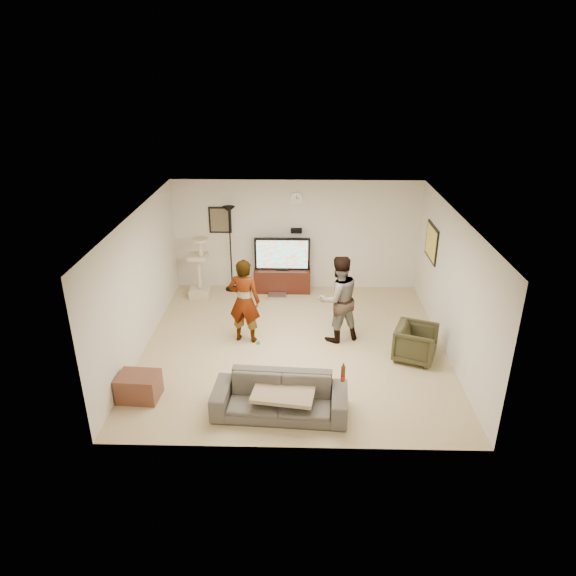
{
  "coord_description": "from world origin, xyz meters",
  "views": [
    {
      "loc": [
        0.09,
        -8.34,
        4.87
      ],
      "look_at": [
        -0.12,
        0.2,
        1.08
      ],
      "focal_mm": 32.25,
      "sensor_mm": 36.0,
      "label": 1
    }
  ],
  "objects_px": {
    "person_right": "(338,299)",
    "sofa": "(280,396)",
    "tv_stand": "(282,280)",
    "floor_lamp": "(231,249)",
    "side_table": "(139,387)",
    "person_left": "(244,301)",
    "beer_bottle": "(343,374)",
    "armchair": "(416,343)",
    "cat_tree": "(199,267)",
    "tv": "(282,254)"
  },
  "relations": [
    {
      "from": "cat_tree",
      "to": "side_table",
      "type": "relative_size",
      "value": 2.23
    },
    {
      "from": "cat_tree",
      "to": "armchair",
      "type": "xyz_separation_m",
      "value": [
        4.27,
        -2.54,
        -0.38
      ]
    },
    {
      "from": "floor_lamp",
      "to": "side_table",
      "type": "xyz_separation_m",
      "value": [
        -0.93,
        -4.22,
        -0.77
      ]
    },
    {
      "from": "person_right",
      "to": "sofa",
      "type": "relative_size",
      "value": 0.84
    },
    {
      "from": "sofa",
      "to": "beer_bottle",
      "type": "relative_size",
      "value": 7.98
    },
    {
      "from": "floor_lamp",
      "to": "cat_tree",
      "type": "relative_size",
      "value": 1.4
    },
    {
      "from": "beer_bottle",
      "to": "person_right",
      "type": "bearing_deg",
      "value": 88.24
    },
    {
      "from": "tv_stand",
      "to": "side_table",
      "type": "height_order",
      "value": "tv_stand"
    },
    {
      "from": "cat_tree",
      "to": "side_table",
      "type": "height_order",
      "value": "cat_tree"
    },
    {
      "from": "floor_lamp",
      "to": "cat_tree",
      "type": "distance_m",
      "value": 0.83
    },
    {
      "from": "tv_stand",
      "to": "floor_lamp",
      "type": "relative_size",
      "value": 0.65
    },
    {
      "from": "side_table",
      "to": "floor_lamp",
      "type": "bearing_deg",
      "value": 77.57
    },
    {
      "from": "person_left",
      "to": "person_right",
      "type": "relative_size",
      "value": 0.97
    },
    {
      "from": "tv",
      "to": "person_left",
      "type": "xyz_separation_m",
      "value": [
        -0.61,
        -2.3,
        -0.08
      ]
    },
    {
      "from": "beer_bottle",
      "to": "side_table",
      "type": "distance_m",
      "value": 3.18
    },
    {
      "from": "floor_lamp",
      "to": "person_left",
      "type": "bearing_deg",
      "value": -76.95
    },
    {
      "from": "tv",
      "to": "cat_tree",
      "type": "xyz_separation_m",
      "value": [
        -1.82,
        -0.36,
        -0.2
      ]
    },
    {
      "from": "beer_bottle",
      "to": "tv_stand",
      "type": "bearing_deg",
      "value": 103.04
    },
    {
      "from": "floor_lamp",
      "to": "armchair",
      "type": "height_order",
      "value": "floor_lamp"
    },
    {
      "from": "armchair",
      "to": "side_table",
      "type": "bearing_deg",
      "value": 126.87
    },
    {
      "from": "cat_tree",
      "to": "tv",
      "type": "bearing_deg",
      "value": 11.21
    },
    {
      "from": "tv_stand",
      "to": "person_right",
      "type": "distance_m",
      "value": 2.54
    },
    {
      "from": "tv_stand",
      "to": "side_table",
      "type": "xyz_separation_m",
      "value": [
        -2.09,
        -4.18,
        -0.06
      ]
    },
    {
      "from": "floor_lamp",
      "to": "beer_bottle",
      "type": "bearing_deg",
      "value": -64.15
    },
    {
      "from": "armchair",
      "to": "cat_tree",
      "type": "bearing_deg",
      "value": 80.38
    },
    {
      "from": "cat_tree",
      "to": "beer_bottle",
      "type": "bearing_deg",
      "value": -55.29
    },
    {
      "from": "sofa",
      "to": "armchair",
      "type": "bearing_deg",
      "value": 38.26
    },
    {
      "from": "sofa",
      "to": "beer_bottle",
      "type": "distance_m",
      "value": 1.01
    },
    {
      "from": "person_right",
      "to": "person_left",
      "type": "bearing_deg",
      "value": -19.46
    },
    {
      "from": "person_left",
      "to": "person_right",
      "type": "bearing_deg",
      "value": -166.13
    },
    {
      "from": "sofa",
      "to": "cat_tree",
      "type": "bearing_deg",
      "value": 118.96
    },
    {
      "from": "person_right",
      "to": "sofa",
      "type": "bearing_deg",
      "value": 44.19
    },
    {
      "from": "tv",
      "to": "side_table",
      "type": "bearing_deg",
      "value": -116.58
    },
    {
      "from": "tv",
      "to": "beer_bottle",
      "type": "xyz_separation_m",
      "value": [
        1.04,
        -4.49,
        -0.19
      ]
    },
    {
      "from": "tv",
      "to": "armchair",
      "type": "xyz_separation_m",
      "value": [
        2.44,
        -2.9,
        -0.58
      ]
    },
    {
      "from": "person_left",
      "to": "person_right",
      "type": "distance_m",
      "value": 1.73
    },
    {
      "from": "tv",
      "to": "floor_lamp",
      "type": "relative_size",
      "value": 0.63
    },
    {
      "from": "person_right",
      "to": "beer_bottle",
      "type": "height_order",
      "value": "person_right"
    },
    {
      "from": "beer_bottle",
      "to": "side_table",
      "type": "bearing_deg",
      "value": 174.2
    },
    {
      "from": "tv",
      "to": "sofa",
      "type": "relative_size",
      "value": 0.62
    },
    {
      "from": "person_right",
      "to": "sofa",
      "type": "height_order",
      "value": "person_right"
    },
    {
      "from": "tv",
      "to": "floor_lamp",
      "type": "bearing_deg",
      "value": 177.78
    },
    {
      "from": "tv_stand",
      "to": "beer_bottle",
      "type": "bearing_deg",
      "value": -76.96
    },
    {
      "from": "beer_bottle",
      "to": "person_left",
      "type": "bearing_deg",
      "value": 127.08
    },
    {
      "from": "floor_lamp",
      "to": "beer_bottle",
      "type": "distance_m",
      "value": 5.05
    },
    {
      "from": "person_right",
      "to": "tv_stand",
      "type": "bearing_deg",
      "value": -85.76
    },
    {
      "from": "cat_tree",
      "to": "armchair",
      "type": "relative_size",
      "value": 1.98
    },
    {
      "from": "sofa",
      "to": "beer_bottle",
      "type": "xyz_separation_m",
      "value": [
        0.92,
        0.0,
        0.42
      ]
    },
    {
      "from": "tv_stand",
      "to": "tv",
      "type": "xyz_separation_m",
      "value": [
        -0.0,
        0.0,
        0.63
      ]
    },
    {
      "from": "tv_stand",
      "to": "armchair",
      "type": "relative_size",
      "value": 1.81
    }
  ]
}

